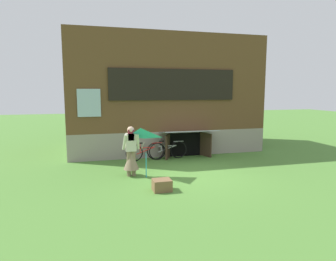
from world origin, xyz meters
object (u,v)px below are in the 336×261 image
object	(u,v)px
bicycle_silver	(167,150)
wooden_crate	(162,185)
kite	(141,141)
person	(131,155)
bicycle_red	(146,152)

from	to	relation	value
bicycle_silver	wooden_crate	world-z (taller)	bicycle_silver
kite	wooden_crate	distance (m)	1.65
bicycle_silver	wooden_crate	size ratio (longest dim) A/B	3.30
kite	bicycle_silver	size ratio (longest dim) A/B	0.88
wooden_crate	kite	bearing A→B (deg)	109.80
person	kite	size ratio (longest dim) A/B	1.10
bicycle_silver	bicycle_red	bearing A→B (deg)	-175.28
bicycle_silver	person	bearing A→B (deg)	-130.76
person	wooden_crate	world-z (taller)	person
kite	bicycle_silver	world-z (taller)	kite
kite	bicycle_red	bearing A→B (deg)	76.31
person	bicycle_silver	bearing A→B (deg)	44.02
person	kite	xyz separation A→B (m)	(0.24, -0.56, 0.57)
person	bicycle_red	size ratio (longest dim) A/B	1.00
kite	wooden_crate	size ratio (longest dim) A/B	2.92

